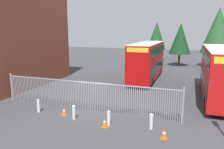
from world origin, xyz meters
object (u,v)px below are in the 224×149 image
(bollard_near_right, at_px, (109,118))
(traffic_cone_mid_forecourt, at_px, (105,123))
(double_decker_bus_near_gate, at_px, (220,71))
(double_decker_bus_behind_fence_left, at_px, (147,59))
(bollard_near_left, at_px, (38,106))
(bollard_far_right, at_px, (151,122))
(traffic_cone_by_gate, at_px, (64,111))
(traffic_cone_near_kerb, at_px, (164,134))
(bollard_center_front, at_px, (74,112))

(bollard_near_right, bearing_deg, traffic_cone_mid_forecourt, -115.74)
(double_decker_bus_near_gate, bearing_deg, double_decker_bus_behind_fence_left, 142.41)
(bollard_near_left, height_order, traffic_cone_mid_forecourt, bollard_near_left)
(double_decker_bus_behind_fence_left, relative_size, traffic_cone_mid_forecourt, 18.32)
(bollard_far_right, height_order, traffic_cone_mid_forecourt, bollard_far_right)
(traffic_cone_by_gate, distance_m, traffic_cone_near_kerb, 7.07)
(bollard_center_front, relative_size, traffic_cone_near_kerb, 1.61)
(bollard_near_right, relative_size, bollard_far_right, 1.00)
(traffic_cone_by_gate, bearing_deg, double_decker_bus_behind_fence_left, 76.58)
(bollard_near_right, height_order, traffic_cone_near_kerb, bollard_near_right)
(bollard_near_left, bearing_deg, traffic_cone_by_gate, 2.22)
(double_decker_bus_near_gate, distance_m, double_decker_bus_behind_fence_left, 9.21)
(double_decker_bus_behind_fence_left, bearing_deg, double_decker_bus_near_gate, -37.59)
(bollard_near_right, relative_size, traffic_cone_by_gate, 1.61)
(double_decker_bus_near_gate, xyz_separation_m, traffic_cone_near_kerb, (-3.56, -9.05, -2.13))
(bollard_far_right, distance_m, traffic_cone_by_gate, 6.10)
(bollard_near_left, relative_size, bollard_near_right, 1.00)
(double_decker_bus_behind_fence_left, xyz_separation_m, bollard_far_right, (2.86, -13.69, -1.95))
(bollard_far_right, bearing_deg, traffic_cone_near_kerb, -48.04)
(bollard_center_front, xyz_separation_m, bollard_near_right, (2.54, -0.16, 0.00))
(double_decker_bus_near_gate, distance_m, bollard_center_front, 12.81)
(bollard_near_left, height_order, traffic_cone_by_gate, bollard_near_left)
(bollard_near_right, xyz_separation_m, traffic_cone_near_kerb, (3.45, -0.57, -0.19))
(double_decker_bus_behind_fence_left, distance_m, traffic_cone_near_kerb, 15.29)
(traffic_cone_by_gate, bearing_deg, double_decker_bus_near_gate, 37.04)
(double_decker_bus_near_gate, distance_m, traffic_cone_near_kerb, 9.96)
(traffic_cone_by_gate, height_order, traffic_cone_mid_forecourt, same)
(bollard_near_right, distance_m, traffic_cone_by_gate, 3.58)
(bollard_near_right, bearing_deg, bollard_near_left, 175.35)
(bollard_near_right, xyz_separation_m, bollard_far_right, (2.56, 0.41, 0.00))
(double_decker_bus_near_gate, height_order, traffic_cone_by_gate, double_decker_bus_near_gate)
(bollard_near_left, xyz_separation_m, traffic_cone_near_kerb, (9.06, -1.02, -0.19))
(bollard_center_front, relative_size, traffic_cone_mid_forecourt, 1.61)
(bollard_near_right, height_order, traffic_cone_by_gate, bollard_near_right)
(double_decker_bus_near_gate, height_order, traffic_cone_mid_forecourt, double_decker_bus_near_gate)
(traffic_cone_near_kerb, bearing_deg, double_decker_bus_near_gate, 68.55)
(bollard_near_left, xyz_separation_m, traffic_cone_mid_forecourt, (5.46, -0.76, -0.19))
(bollard_near_right, bearing_deg, double_decker_bus_near_gate, 50.48)
(double_decker_bus_behind_fence_left, height_order, traffic_cone_by_gate, double_decker_bus_behind_fence_left)
(traffic_cone_mid_forecourt, xyz_separation_m, traffic_cone_near_kerb, (3.59, -0.26, 0.00))
(double_decker_bus_near_gate, height_order, bollard_far_right, double_decker_bus_near_gate)
(double_decker_bus_near_gate, distance_m, traffic_cone_mid_forecourt, 11.53)
(double_decker_bus_near_gate, xyz_separation_m, traffic_cone_by_gate, (-10.54, -7.95, -2.13))
(double_decker_bus_near_gate, distance_m, bollard_far_right, 9.42)
(double_decker_bus_behind_fence_left, height_order, bollard_near_left, double_decker_bus_behind_fence_left)
(bollard_center_front, distance_m, bollard_far_right, 5.11)
(bollard_near_left, xyz_separation_m, bollard_near_right, (5.61, -0.46, 0.00))
(bollard_near_right, distance_m, bollard_far_right, 2.60)
(bollard_far_right, relative_size, traffic_cone_by_gate, 1.61)
(double_decker_bus_behind_fence_left, xyz_separation_m, bollard_near_right, (0.30, -14.11, -1.95))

